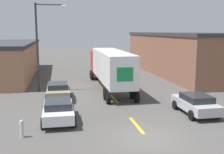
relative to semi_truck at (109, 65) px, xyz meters
The scene contains 9 objects.
ground_plane 14.09m from the semi_truck, 91.68° to the right, with size 160.00×160.00×0.00m, color #4C4947.
road_centerline 5.30m from the semi_truck, 94.92° to the right, with size 0.20×17.13×0.01m.
warehouse_right 14.53m from the semi_truck, 35.23° to the left, with size 8.91×24.87×5.60m.
semi_truck is the anchor object (origin of this frame).
parked_car_right_near 11.18m from the semi_truck, 66.73° to the right, with size 2.10×4.31×1.41m.
parked_car_left_far 6.63m from the semi_truck, 143.66° to the right, with size 2.10×4.31×1.41m.
parked_car_left_near 11.40m from the semi_truck, 117.33° to the right, with size 2.10×4.31×1.41m.
street_lamp 7.16m from the semi_truck, behind, with size 3.03×0.32×8.42m.
fire_hydrant 14.54m from the semi_truck, 119.86° to the right, with size 0.22×0.22×1.00m.
Camera 1 is at (-4.67, -14.08, 5.82)m, focal length 45.00 mm.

